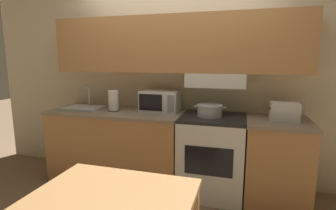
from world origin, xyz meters
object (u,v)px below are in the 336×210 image
Objects in this scene: stove_range at (212,155)px; paper_towel_roll at (113,101)px; toaster at (284,111)px; sink_basin at (84,107)px; microwave at (160,101)px; cooking_pot at (210,110)px.

paper_towel_roll is (-1.22, -0.02, 0.58)m from stove_range.
sink_basin is at bearing -179.76° from toaster.
paper_towel_roll is (-0.56, -0.17, -0.00)m from microwave.
toaster is (0.73, 0.01, 0.55)m from stove_range.
stove_range is 0.90m from microwave.
stove_range is at bearing 0.06° from sink_basin.
sink_basin is at bearing -171.66° from microwave.
paper_towel_roll is at bearing -178.95° from stove_range.
stove_range is 1.96× the size of microwave.
microwave is 1.01m from sink_basin.
stove_range is 0.92m from toaster.
toaster is at bearing 0.63° from stove_range.
sink_basin reaches higher than cooking_pot.
toaster reaches higher than cooking_pot.
microwave is at bearing 167.81° from stove_range.
sink_basin is at bearing 177.34° from paper_towel_roll.
cooking_pot is 1.18m from paper_towel_roll.
toaster is 1.96m from paper_towel_roll.
paper_towel_roll reaches higher than toaster.
microwave is at bearing 16.68° from paper_towel_roll.
cooking_pot is 0.65m from microwave.
microwave is at bearing 8.34° from sink_basin.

